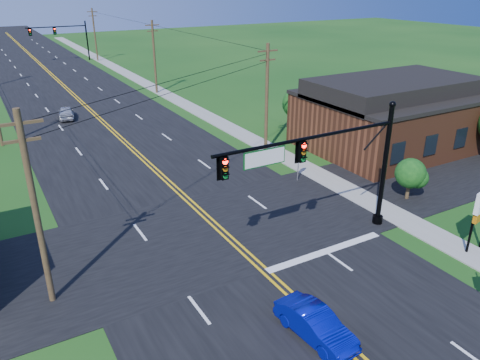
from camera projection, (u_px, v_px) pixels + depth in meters
road_main at (76, 99)px, 57.64m from camera, size 16.00×220.00×0.04m
road_cross at (217, 230)px, 27.36m from camera, size 70.00×10.00×0.04m
sidewalk at (187, 105)px, 54.47m from camera, size 2.00×160.00×0.08m
signal_mast_main at (325, 163)px, 24.29m from camera, size 11.30×0.60×7.48m
signal_mast_far at (61, 35)px, 81.79m from camera, size 10.98×0.60×7.48m
brick_building at (390, 120)px, 40.37m from camera, size 14.20×11.20×4.70m
utility_pole_left_a at (35, 208)px, 19.57m from camera, size 1.80×0.28×9.00m
utility_pole_right_a at (267, 97)px, 37.96m from camera, size 1.80×0.28×9.00m
utility_pole_right_b at (154, 56)px, 58.68m from camera, size 1.80×0.28×9.00m
utility_pole_right_c at (95, 34)px, 82.58m from camera, size 1.80×0.28×9.00m
tree_right_back at (298, 103)px, 44.82m from camera, size 3.00×3.00×4.10m
shrub_corner at (410, 173)px, 30.60m from camera, size 2.00×2.00×2.86m
blue_car at (315, 325)px, 18.97m from camera, size 1.71×3.93×1.26m
distant_car at (66, 113)px, 49.05m from camera, size 2.17×4.03×1.30m
stop_sign at (299, 158)px, 33.45m from camera, size 0.87×0.27×2.49m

